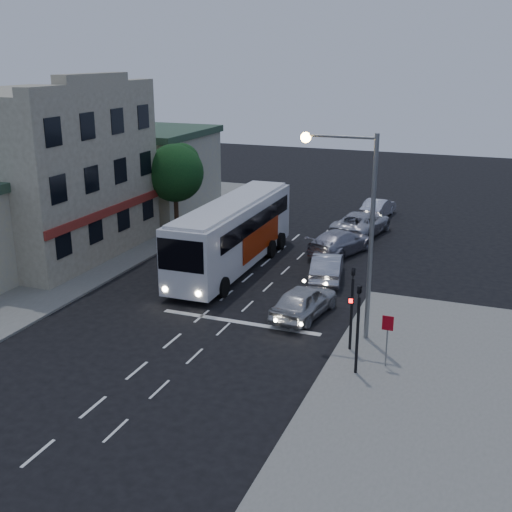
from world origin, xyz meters
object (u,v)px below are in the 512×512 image
at_px(traffic_signal_main, 352,299).
at_px(streetlight, 357,214).
at_px(tour_bus, 233,232).
at_px(car_sedan_c, 361,223).
at_px(regulatory_sign, 387,333).
at_px(street_tree, 175,170).
at_px(car_sedan_a, 327,267).
at_px(car_suv, 304,301).
at_px(traffic_signal_side, 358,319).
at_px(car_sedan_b, 341,242).
at_px(car_extra, 378,208).

relative_size(traffic_signal_main, streetlight, 0.46).
relative_size(tour_bus, traffic_signal_main, 3.23).
height_order(car_sedan_c, streetlight, streetlight).
xyz_separation_m(regulatory_sign, street_tree, (-17.51, 15.26, 2.90)).
xyz_separation_m(car_sedan_c, traffic_signal_main, (3.54, -18.56, 1.60)).
bearing_deg(car_sedan_a, car_suv, 82.78).
xyz_separation_m(car_sedan_a, regulatory_sign, (5.02, -9.58, 0.83)).
distance_m(tour_bus, traffic_signal_side, 14.39).
bearing_deg(car_sedan_b, tour_bus, 62.54).
bearing_deg(regulatory_sign, street_tree, 138.92).
bearing_deg(car_suv, traffic_signal_side, 135.36).
relative_size(tour_bus, regulatory_sign, 6.01).
bearing_deg(car_sedan_a, regulatory_sign, 106.96).
bearing_deg(traffic_signal_side, tour_bus, 132.76).
bearing_deg(car_suv, traffic_signal_main, 143.61).
bearing_deg(street_tree, car_sedan_a, -24.47).
relative_size(tour_bus, car_suv, 2.86).
bearing_deg(car_extra, traffic_signal_side, 105.73).
xyz_separation_m(car_suv, regulatory_sign, (4.68, -4.04, 0.81)).
bearing_deg(car_sedan_c, regulatory_sign, 114.45).
relative_size(car_extra, traffic_signal_side, 1.09).
distance_m(car_sedan_b, traffic_signal_main, 14.25).
height_order(car_suv, traffic_signal_main, traffic_signal_main).
relative_size(car_sedan_a, traffic_signal_main, 1.13).
relative_size(car_extra, traffic_signal_main, 1.09).
xyz_separation_m(tour_bus, car_sedan_b, (5.26, 5.05, -1.41)).
distance_m(car_extra, regulatory_sign, 25.59).
xyz_separation_m(tour_bus, car_sedan_a, (5.75, -0.02, -1.43)).
bearing_deg(streetlight, car_sedan_a, 113.24).
height_order(car_sedan_a, regulatory_sign, regulatory_sign).
distance_m(car_sedan_b, streetlight, 13.65).
bearing_deg(tour_bus, car_sedan_a, -0.91).
xyz_separation_m(car_sedan_b, car_extra, (0.41, 10.41, -0.04)).
height_order(car_suv, car_sedan_c, car_sedan_c).
bearing_deg(car_sedan_a, streetlight, 102.52).
bearing_deg(streetlight, car_sedan_b, 106.20).
distance_m(tour_bus, car_sedan_a, 5.92).
relative_size(car_extra, regulatory_sign, 2.04).
bearing_deg(street_tree, car_sedan_b, -2.89).
bearing_deg(traffic_signal_main, regulatory_sign, -30.84).
xyz_separation_m(car_sedan_b, car_sedan_c, (0.26, 4.92, 0.04)).
relative_size(car_suv, streetlight, 0.51).
relative_size(car_suv, street_tree, 0.75).
bearing_deg(car_sedan_b, street_tree, 15.82).
height_order(traffic_signal_main, regulatory_sign, traffic_signal_main).
distance_m(tour_bus, car_sedan_c, 11.48).
distance_m(tour_bus, street_tree, 9.10).
xyz_separation_m(car_extra, regulatory_sign, (5.09, -25.06, 0.86)).
bearing_deg(streetlight, regulatory_sign, -51.25).
distance_m(car_suv, car_sedan_b, 10.65).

